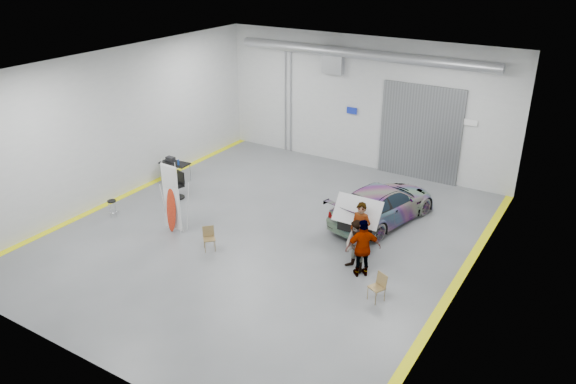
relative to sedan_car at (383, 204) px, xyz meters
The scene contains 13 objects.
ground 4.54m from the sedan_car, 135.12° to the right, with size 16.00×16.00×0.00m, color #5C5F63.
room_shell 4.56m from the sedan_car, 162.20° to the right, with size 14.02×16.18×6.01m.
sedan_car is the anchor object (origin of this frame).
person_a 2.83m from the sedan_car, 82.66° to the right, with size 0.71×0.46×1.94m, color #976D52.
person_b 3.79m from the sedan_car, 79.75° to the right, with size 0.86×0.66×1.77m, color slate.
person_c 3.99m from the sedan_car, 76.16° to the right, with size 1.13×0.46×1.94m, color #9B6533.
surfboard_display 7.80m from the sedan_car, 142.28° to the right, with size 0.78×0.24×2.74m.
folding_chair_near 6.63m from the sedan_car, 128.96° to the right, with size 0.54×0.62×0.83m.
folding_chair_far 5.27m from the sedan_car, 68.81° to the right, with size 0.54×0.57×0.86m.
shop_stool 10.30m from the sedan_car, 150.29° to the right, with size 0.35×0.35×0.68m.
work_table 9.46m from the sedan_car, behind, with size 1.36×0.75×1.08m.
office_chair 8.36m from the sedan_car, 162.90° to the right, with size 0.61×0.63×1.11m.
trunk_lid 2.33m from the sedan_car, 90.00° to the right, with size 1.67×1.01×0.04m, color silver.
Camera 1 is at (10.12, -14.87, 9.72)m, focal length 35.00 mm.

